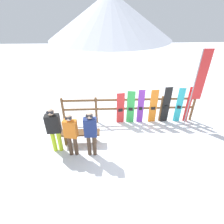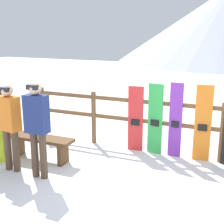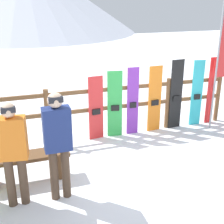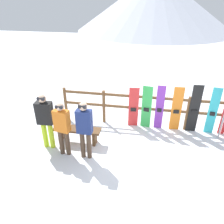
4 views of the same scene
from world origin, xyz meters
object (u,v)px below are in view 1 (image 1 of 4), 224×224
object	(u,v)px
person_black	(54,128)
snowboard_green	(131,107)
person_navy	(91,131)
ski_pair_red	(188,105)
snowboard_purple	(141,107)
snowboard_black_stripe	(166,105)
rental_flag	(198,82)
snowboard_orange	(153,107)
bench	(80,135)
snowboard_cyan	(179,105)
snowboard_red	(120,109)
person_orange	(71,133)

from	to	relation	value
person_black	snowboard_green	size ratio (longest dim) A/B	1.14
person_navy	ski_pair_red	distance (m)	4.30
snowboard_purple	snowboard_black_stripe	size ratio (longest dim) A/B	0.94
person_navy	snowboard_purple	distance (m)	2.66
snowboard_green	rental_flag	distance (m)	2.67
snowboard_orange	rental_flag	bearing A→B (deg)	-10.98
bench	rental_flag	distance (m)	4.68
person_black	snowboard_purple	world-z (taller)	person_black
snowboard_cyan	rental_flag	bearing A→B (deg)	-37.07
person_black	rental_flag	xyz separation A→B (m)	(5.05, 1.30, 0.95)
snowboard_red	snowboard_orange	size ratio (longest dim) A/B	0.92
bench	rental_flag	bearing A→B (deg)	12.26
snowboard_cyan	ski_pair_red	xyz separation A→B (m)	(0.38, 0.00, 0.02)
person_orange	ski_pair_red	xyz separation A→B (m)	(4.50, 1.81, -0.12)
snowboard_green	rental_flag	size ratio (longest dim) A/B	0.47
person_navy	snowboard_orange	size ratio (longest dim) A/B	1.12
person_orange	person_navy	bearing A→B (deg)	-3.50
bench	snowboard_black_stripe	world-z (taller)	snowboard_black_stripe
snowboard_purple	snowboard_cyan	distance (m)	1.59
snowboard_cyan	person_black	bearing A→B (deg)	-161.33
snowboard_red	snowboard_green	bearing A→B (deg)	0.01
ski_pair_red	snowboard_red	bearing A→B (deg)	-179.93
person_orange	person_navy	xyz separation A→B (m)	(0.61, -0.04, 0.06)
snowboard_cyan	rental_flag	world-z (taller)	rental_flag
person_black	snowboard_green	world-z (taller)	person_black
snowboard_orange	person_navy	bearing A→B (deg)	-142.86
snowboard_orange	snowboard_black_stripe	bearing A→B (deg)	0.01
snowboard_orange	ski_pair_red	world-z (taller)	ski_pair_red
person_orange	ski_pair_red	world-z (taller)	ski_pair_red
person_orange	rental_flag	distance (m)	4.84
person_orange	snowboard_orange	world-z (taller)	person_orange
snowboard_green	rental_flag	bearing A→B (deg)	-6.72
person_orange	ski_pair_red	size ratio (longest dim) A/B	0.99
person_black	person_orange	distance (m)	0.61
snowboard_red	snowboard_black_stripe	xyz separation A→B (m)	(1.87, 0.00, 0.11)
person_black	rental_flag	bearing A→B (deg)	14.46
person_orange	snowboard_cyan	bearing A→B (deg)	23.66
person_black	snowboard_cyan	bearing A→B (deg)	18.67
ski_pair_red	rental_flag	bearing A→B (deg)	-92.99
bench	ski_pair_red	distance (m)	4.52
person_navy	rental_flag	size ratio (longest dim) A/B	0.54
snowboard_black_stripe	snowboard_cyan	size ratio (longest dim) A/B	1.03
bench	person_black	size ratio (longest dim) A/B	0.84
person_navy	snowboard_orange	distance (m)	3.06
person_black	snowboard_green	bearing A→B (deg)	30.53
snowboard_purple	ski_pair_red	bearing A→B (deg)	0.10
snowboard_black_stripe	ski_pair_red	size ratio (longest dim) A/B	1.00
person_black	person_navy	size ratio (longest dim) A/B	0.99
snowboard_orange	rental_flag	world-z (taller)	rental_flag
bench	snowboard_orange	world-z (taller)	snowboard_orange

